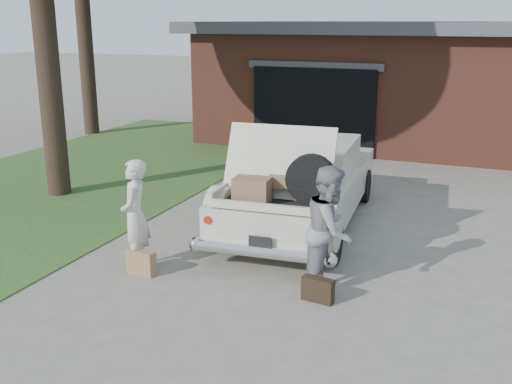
% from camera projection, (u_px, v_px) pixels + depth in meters
% --- Properties ---
extents(ground, '(90.00, 90.00, 0.00)m').
position_uv_depth(ground, '(239.00, 284.00, 7.89)').
color(ground, gray).
rests_on(ground, ground).
extents(grass_strip, '(6.00, 16.00, 0.02)m').
position_uv_depth(grass_strip, '(59.00, 185.00, 12.59)').
color(grass_strip, '#2D4C1E').
rests_on(grass_strip, ground).
extents(house, '(12.80, 7.80, 3.30)m').
position_uv_depth(house, '(432.00, 80.00, 17.24)').
color(house, brown).
rests_on(house, ground).
extents(sedan, '(2.25, 4.95, 1.90)m').
position_uv_depth(sedan, '(302.00, 183.00, 10.03)').
color(sedan, beige).
rests_on(sedan, ground).
extents(woman_left, '(0.56, 0.67, 1.56)m').
position_uv_depth(woman_left, '(135.00, 215.00, 8.18)').
color(woman_left, beige).
rests_on(woman_left, ground).
extents(woman_right, '(0.65, 0.82, 1.64)m').
position_uv_depth(woman_right, '(330.00, 230.00, 7.48)').
color(woman_right, gray).
rests_on(woman_right, ground).
extents(suitcase_left, '(0.45, 0.21, 0.34)m').
position_uv_depth(suitcase_left, '(141.00, 262.00, 8.16)').
color(suitcase_left, '#A07651').
rests_on(suitcase_left, ground).
extents(suitcase_right, '(0.41, 0.18, 0.31)m').
position_uv_depth(suitcase_right, '(318.00, 290.00, 7.36)').
color(suitcase_right, black).
rests_on(suitcase_right, ground).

